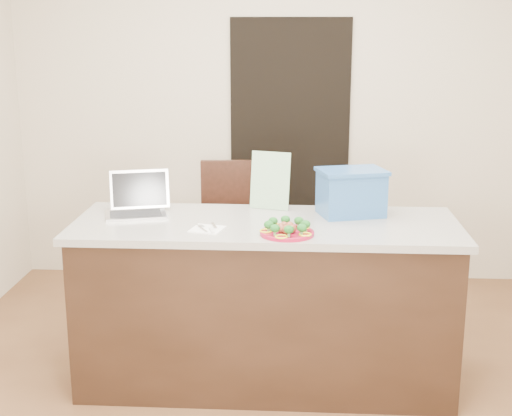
# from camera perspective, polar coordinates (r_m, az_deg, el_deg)

# --- Properties ---
(ground) EXTENTS (4.00, 4.00, 0.00)m
(ground) POSITION_cam_1_polar(r_m,az_deg,el_deg) (3.92, 0.57, -15.19)
(ground) COLOR brown
(ground) RESTS_ON ground
(room_shell) EXTENTS (4.00, 4.00, 4.00)m
(room_shell) POSITION_cam_1_polar(r_m,az_deg,el_deg) (3.43, 0.64, 9.09)
(room_shell) COLOR white
(room_shell) RESTS_ON ground
(doorway) EXTENTS (0.90, 0.02, 2.00)m
(doorway) POSITION_cam_1_polar(r_m,az_deg,el_deg) (5.47, 2.70, 4.50)
(doorway) COLOR black
(doorway) RESTS_ON ground
(island) EXTENTS (2.06, 0.76, 0.92)m
(island) POSITION_cam_1_polar(r_m,az_deg,el_deg) (3.95, 0.77, -7.54)
(island) COLOR black
(island) RESTS_ON ground
(plate) EXTENTS (0.27, 0.27, 0.02)m
(plate) POSITION_cam_1_polar(r_m,az_deg,el_deg) (3.57, 2.50, -1.98)
(plate) COLOR maroon
(plate) RESTS_ON island
(meatballs) EXTENTS (0.10, 0.11, 0.04)m
(meatballs) POSITION_cam_1_polar(r_m,az_deg,el_deg) (3.56, 2.42, -1.59)
(meatballs) COLOR brown
(meatballs) RESTS_ON plate
(broccoli) EXTENTS (0.23, 0.23, 0.04)m
(broccoli) POSITION_cam_1_polar(r_m,az_deg,el_deg) (3.56, 2.51, -1.32)
(broccoli) COLOR #134A18
(broccoli) RESTS_ON plate
(pepper_rings) EXTENTS (0.26, 0.27, 0.01)m
(pepper_rings) POSITION_cam_1_polar(r_m,az_deg,el_deg) (3.57, 2.50, -1.84)
(pepper_rings) COLOR yellow
(pepper_rings) RESTS_ON plate
(napkin) EXTENTS (0.19, 0.19, 0.01)m
(napkin) POSITION_cam_1_polar(r_m,az_deg,el_deg) (3.66, -3.93, -1.70)
(napkin) COLOR white
(napkin) RESTS_ON island
(fork) EXTENTS (0.07, 0.14, 0.00)m
(fork) POSITION_cam_1_polar(r_m,az_deg,el_deg) (3.67, -4.23, -1.57)
(fork) COLOR silver
(fork) RESTS_ON napkin
(knife) EXTENTS (0.05, 0.19, 0.01)m
(knife) POSITION_cam_1_polar(r_m,az_deg,el_deg) (3.64, -3.50, -1.68)
(knife) COLOR silver
(knife) RESTS_ON napkin
(yogurt_bottle) EXTENTS (0.03, 0.03, 0.06)m
(yogurt_bottle) POSITION_cam_1_polar(r_m,az_deg,el_deg) (3.64, 3.43, -1.42)
(yogurt_bottle) COLOR silver
(yogurt_bottle) RESTS_ON island
(laptop) EXTENTS (0.38, 0.34, 0.23)m
(laptop) POSITION_cam_1_polar(r_m,az_deg,el_deg) (4.02, -9.44, 0.45)
(laptop) COLOR silver
(laptop) RESTS_ON island
(leaflet) EXTENTS (0.23, 0.11, 0.33)m
(leaflet) POSITION_cam_1_polar(r_m,az_deg,el_deg) (4.04, 1.14, 2.21)
(leaflet) COLOR silver
(leaflet) RESTS_ON island
(blue_box) EXTENTS (0.41, 0.35, 0.26)m
(blue_box) POSITION_cam_1_polar(r_m,az_deg,el_deg) (3.95, 7.62, 1.27)
(blue_box) COLOR #2A5A9A
(blue_box) RESTS_ON island
(chair) EXTENTS (0.50, 0.50, 1.06)m
(chair) POSITION_cam_1_polar(r_m,az_deg,el_deg) (4.78, -1.74, -1.83)
(chair) COLOR #361910
(chair) RESTS_ON ground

